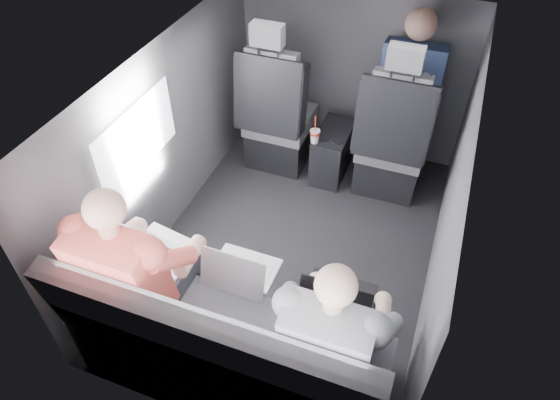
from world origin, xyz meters
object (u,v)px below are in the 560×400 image
at_px(front_seat_left, 278,122).
at_px(passenger_rear_left, 141,270).
at_px(laptop_black, 338,298).
at_px(rear_bench, 227,352).
at_px(soda_cup, 315,136).
at_px(laptop_white, 157,252).
at_px(passenger_rear_right, 334,335).
at_px(front_seat_right, 392,146).
at_px(center_console, 332,152).
at_px(passenger_front_right, 409,87).
at_px(laptop_silver, 241,270).

relative_size(front_seat_left, passenger_rear_left, 1.01).
relative_size(front_seat_left, laptop_black, 3.72).
relative_size(rear_bench, soda_cup, 6.97).
distance_m(front_seat_left, laptop_white, 1.69).
xyz_separation_m(front_seat_left, passenger_rear_right, (0.97, -1.81, 0.21)).
distance_m(front_seat_right, center_console, 0.49).
bearing_deg(soda_cup, front_seat_left, 156.82).
bearing_deg(center_console, soda_cup, -117.49).
bearing_deg(front_seat_left, passenger_rear_right, -61.86).
height_order(center_console, passenger_rear_right, passenger_rear_right).
height_order(front_seat_left, passenger_front_right, passenger_front_right).
height_order(soda_cup, laptop_white, laptop_white).
bearing_deg(passenger_front_right, passenger_rear_right, -88.68).
height_order(soda_cup, laptop_silver, laptop_silver).
xyz_separation_m(laptop_white, passenger_front_right, (0.95, 1.93, 0.12)).
bearing_deg(rear_bench, soda_cup, 93.23).
relative_size(front_seat_right, passenger_rear_right, 1.06).
relative_size(laptop_silver, passenger_rear_left, 0.27).
relative_size(soda_cup, passenger_rear_right, 0.19).
distance_m(front_seat_left, laptop_black, 1.88).
distance_m(laptop_silver, passenger_rear_right, 0.57).
bearing_deg(passenger_rear_right, laptop_black, 100.96).
height_order(front_seat_right, passenger_rear_left, front_seat_right).
bearing_deg(laptop_white, passenger_front_right, 63.72).
bearing_deg(laptop_white, front_seat_right, 60.79).
xyz_separation_m(front_seat_left, rear_bench, (0.45, -1.90, -0.09)).
height_order(rear_bench, passenger_front_right, passenger_front_right).
xyz_separation_m(soda_cup, laptop_silver, (0.07, -1.47, 0.17)).
bearing_deg(soda_cup, passenger_rear_right, -69.63).
relative_size(soda_cup, passenger_rear_left, 0.18).
distance_m(laptop_white, passenger_rear_left, 0.13).
height_order(center_console, passenger_rear_left, passenger_rear_left).
distance_m(front_seat_left, passenger_rear_left, 1.82).
distance_m(front_seat_right, soda_cup, 0.57).
xyz_separation_m(front_seat_right, passenger_rear_left, (-0.95, -1.81, 0.24)).
distance_m(center_console, soda_cup, 0.34).
bearing_deg(passenger_rear_right, center_console, 105.61).
bearing_deg(center_console, laptop_white, -105.83).
distance_m(laptop_silver, passenger_front_right, 1.95).
height_order(laptop_white, passenger_rear_left, passenger_rear_left).
bearing_deg(passenger_front_right, center_console, -155.03).
bearing_deg(laptop_black, rear_bench, -149.20).
bearing_deg(front_seat_right, front_seat_left, 180.00).
distance_m(soda_cup, laptop_silver, 1.49).
distance_m(soda_cup, passenger_rear_left, 1.71).
bearing_deg(laptop_black, front_seat_right, 91.03).
bearing_deg(laptop_black, laptop_silver, -179.00).
bearing_deg(passenger_rear_right, front_seat_right, 92.09).
xyz_separation_m(front_seat_left, passenger_front_right, (0.92, 0.26, 0.36)).
bearing_deg(rear_bench, front_seat_left, 103.31).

